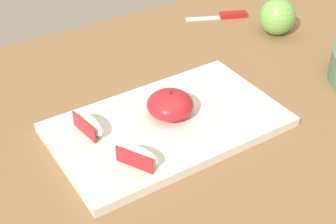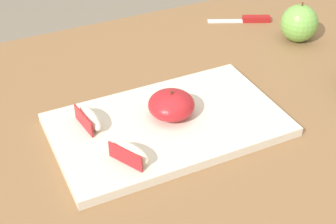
{
  "view_description": "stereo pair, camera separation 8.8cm",
  "coord_description": "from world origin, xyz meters",
  "px_view_note": "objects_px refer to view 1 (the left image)",
  "views": [
    {
      "loc": [
        -0.43,
        -0.66,
        1.29
      ],
      "look_at": [
        -0.05,
        -0.07,
        0.77
      ],
      "focal_mm": 52.46,
      "sensor_mm": 36.0,
      "label": 1
    },
    {
      "loc": [
        -0.35,
        -0.71,
        1.29
      ],
      "look_at": [
        -0.05,
        -0.07,
        0.77
      ],
      "focal_mm": 52.46,
      "sensor_mm": 36.0,
      "label": 2
    }
  ],
  "objects_px": {
    "cutting_board": "(168,125)",
    "apple_half_skin_up": "(170,105)",
    "apple_wedge_right": "(90,124)",
    "whole_apple_granny_green": "(277,17)",
    "paring_knife": "(228,15)",
    "apple_wedge_middle": "(138,155)"
  },
  "relations": [
    {
      "from": "cutting_board",
      "to": "apple_half_skin_up",
      "type": "relative_size",
      "value": 4.85
    },
    {
      "from": "apple_wedge_right",
      "to": "whole_apple_granny_green",
      "type": "bearing_deg",
      "value": 12.99
    },
    {
      "from": "paring_knife",
      "to": "whole_apple_granny_green",
      "type": "distance_m",
      "value": 0.14
    },
    {
      "from": "apple_half_skin_up",
      "to": "apple_wedge_right",
      "type": "relative_size",
      "value": 1.14
    },
    {
      "from": "apple_wedge_middle",
      "to": "apple_wedge_right",
      "type": "distance_m",
      "value": 0.12
    },
    {
      "from": "apple_wedge_middle",
      "to": "whole_apple_granny_green",
      "type": "distance_m",
      "value": 0.58
    },
    {
      "from": "apple_wedge_right",
      "to": "paring_knife",
      "type": "height_order",
      "value": "apple_wedge_right"
    },
    {
      "from": "apple_half_skin_up",
      "to": "paring_knife",
      "type": "relative_size",
      "value": 0.56
    },
    {
      "from": "apple_half_skin_up",
      "to": "paring_knife",
      "type": "xyz_separation_m",
      "value": [
        0.37,
        0.3,
        -0.04
      ]
    },
    {
      "from": "paring_knife",
      "to": "whole_apple_granny_green",
      "type": "height_order",
      "value": "whole_apple_granny_green"
    },
    {
      "from": "apple_half_skin_up",
      "to": "apple_wedge_middle",
      "type": "height_order",
      "value": "apple_half_skin_up"
    },
    {
      "from": "paring_knife",
      "to": "cutting_board",
      "type": "bearing_deg",
      "value": -141.15
    },
    {
      "from": "apple_wedge_middle",
      "to": "apple_wedge_right",
      "type": "xyz_separation_m",
      "value": [
        -0.03,
        0.12,
        0.0
      ]
    },
    {
      "from": "cutting_board",
      "to": "whole_apple_granny_green",
      "type": "distance_m",
      "value": 0.46
    },
    {
      "from": "paring_knife",
      "to": "apple_half_skin_up",
      "type": "bearing_deg",
      "value": -141.38
    },
    {
      "from": "cutting_board",
      "to": "paring_knife",
      "type": "bearing_deg",
      "value": 38.85
    },
    {
      "from": "cutting_board",
      "to": "whole_apple_granny_green",
      "type": "relative_size",
      "value": 4.33
    },
    {
      "from": "apple_wedge_middle",
      "to": "paring_knife",
      "type": "relative_size",
      "value": 0.49
    },
    {
      "from": "cutting_board",
      "to": "apple_wedge_right",
      "type": "height_order",
      "value": "apple_wedge_right"
    },
    {
      "from": "apple_half_skin_up",
      "to": "apple_wedge_middle",
      "type": "distance_m",
      "value": 0.14
    },
    {
      "from": "apple_half_skin_up",
      "to": "apple_wedge_right",
      "type": "xyz_separation_m",
      "value": [
        -0.14,
        0.04,
        -0.01
      ]
    },
    {
      "from": "paring_knife",
      "to": "whole_apple_granny_green",
      "type": "relative_size",
      "value": 1.59
    }
  ]
}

